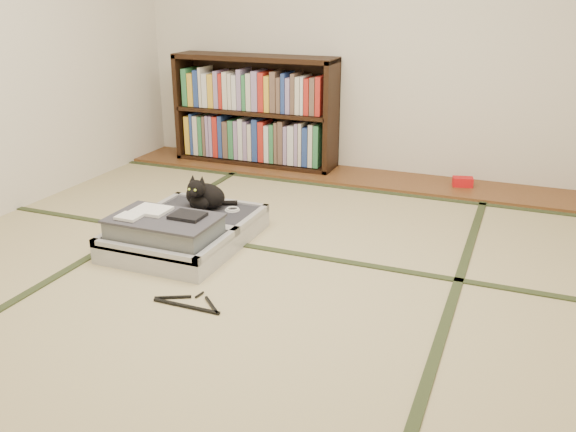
% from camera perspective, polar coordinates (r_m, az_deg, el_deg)
% --- Properties ---
extents(floor, '(4.50, 4.50, 0.00)m').
position_cam_1_polar(floor, '(3.23, -3.17, -6.06)').
color(floor, tan).
rests_on(floor, ground).
extents(wood_strip, '(4.00, 0.50, 0.02)m').
position_cam_1_polar(wood_strip, '(4.98, 6.60, 3.66)').
color(wood_strip, brown).
rests_on(wood_strip, ground).
extents(red_item, '(0.17, 0.12, 0.07)m').
position_cam_1_polar(red_item, '(4.86, 16.03, 3.10)').
color(red_item, red).
rests_on(red_item, wood_strip).
extents(tatami_borders, '(4.00, 4.50, 0.01)m').
position_cam_1_polar(tatami_borders, '(3.64, 0.12, -2.79)').
color(tatami_borders, '#2D381E').
rests_on(tatami_borders, ground).
extents(bookcase, '(1.41, 0.32, 0.92)m').
position_cam_1_polar(bookcase, '(5.26, -3.10, 9.61)').
color(bookcase, black).
rests_on(bookcase, wood_strip).
extents(suitcase, '(0.68, 0.91, 0.27)m').
position_cam_1_polar(suitcase, '(3.66, -9.83, -1.41)').
color(suitcase, '#B7B7BD').
rests_on(suitcase, floor).
extents(cat, '(0.30, 0.31, 0.25)m').
position_cam_1_polar(cat, '(3.86, -7.90, 1.89)').
color(cat, black).
rests_on(cat, suitcase).
extents(cable_coil, '(0.09, 0.09, 0.02)m').
position_cam_1_polar(cable_coil, '(3.84, -5.22, 0.60)').
color(cable_coil, white).
rests_on(cable_coil, suitcase).
extents(hanger, '(0.37, 0.17, 0.01)m').
position_cam_1_polar(hanger, '(3.03, -9.21, -8.09)').
color(hanger, black).
rests_on(hanger, floor).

